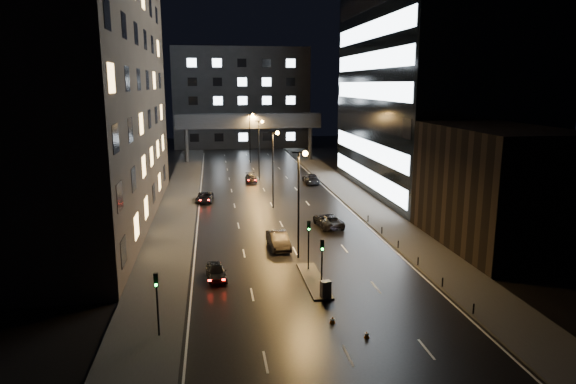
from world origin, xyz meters
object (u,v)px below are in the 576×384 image
at_px(car_toward_a, 328,220).
at_px(car_toward_b, 311,179).
at_px(car_away_a, 216,271).
at_px(car_away_d, 251,178).
at_px(utility_cabinet, 326,289).
at_px(car_away_c, 205,197).
at_px(car_away_b, 278,240).

xyz_separation_m(car_toward_a, car_toward_b, (2.99, 25.90, 0.05)).
xyz_separation_m(car_away_a, car_away_d, (6.20, 42.84, -0.01)).
relative_size(car_away_a, utility_cabinet, 2.94).
height_order(car_away_c, car_away_d, car_away_d).
relative_size(car_away_c, car_toward_a, 0.87).
height_order(car_away_b, car_toward_a, car_away_b).
xyz_separation_m(car_away_a, car_away_b, (6.20, 7.42, 0.17)).
bearing_deg(car_toward_a, car_away_b, 40.74).
height_order(car_away_b, car_away_d, car_away_b).
height_order(car_away_a, utility_cabinet, utility_cabinet).
relative_size(car_away_a, car_away_c, 0.83).
xyz_separation_m(car_away_c, car_toward_a, (14.17, -14.88, 0.10)).
bearing_deg(car_toward_a, car_away_a, 42.72).
relative_size(car_away_a, car_away_b, 0.77).
relative_size(car_toward_a, utility_cabinet, 4.08).
distance_m(car_away_a, car_away_d, 43.29).
relative_size(car_away_c, car_away_d, 1.04).
bearing_deg(utility_cabinet, car_away_c, 94.63).
height_order(car_away_a, car_away_b, car_away_b).
bearing_deg(car_away_a, car_away_c, 85.87).
bearing_deg(utility_cabinet, car_away_d, 81.69).
bearing_deg(car_away_d, utility_cabinet, -87.76).
bearing_deg(car_away_d, car_toward_b, -15.04).
bearing_deg(car_away_d, car_away_b, -90.10).
bearing_deg(car_away_a, car_toward_a, 41.46).
relative_size(car_away_c, utility_cabinet, 3.54).
relative_size(car_away_b, car_away_d, 1.12).
bearing_deg(car_away_b, car_toward_a, 42.60).
distance_m(car_toward_a, car_toward_b, 26.07).
relative_size(car_away_b, utility_cabinet, 3.80).
relative_size(car_away_d, utility_cabinet, 3.40).
xyz_separation_m(car_away_c, car_away_d, (7.50, 13.60, 0.00)).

